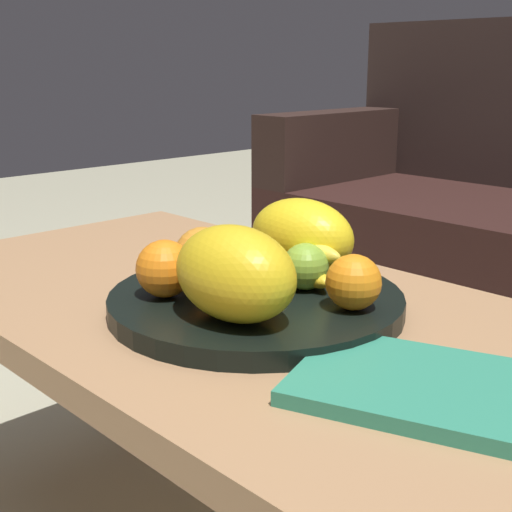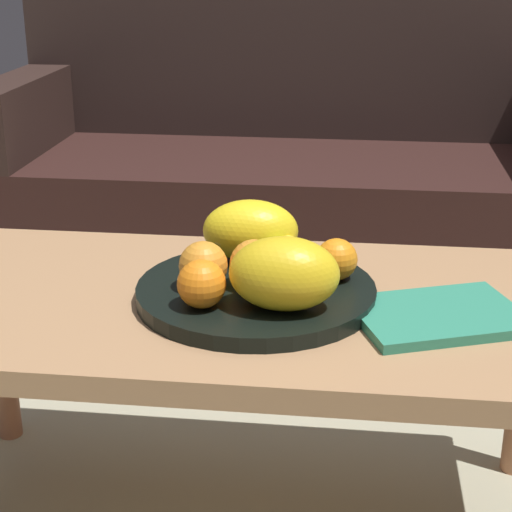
{
  "view_description": "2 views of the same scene",
  "coord_description": "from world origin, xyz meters",
  "px_view_note": "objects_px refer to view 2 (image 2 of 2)",
  "views": [
    {
      "loc": [
        0.66,
        -0.6,
        0.77
      ],
      "look_at": [
        0.04,
        -0.01,
        0.53
      ],
      "focal_mm": 48.83,
      "sensor_mm": 36.0,
      "label": 1
    },
    {
      "loc": [
        0.19,
        -1.24,
        1.0
      ],
      "look_at": [
        0.04,
        -0.01,
        0.53
      ],
      "focal_mm": 58.99,
      "sensor_mm": 36.0,
      "label": 2
    }
  ],
  "objects_px": {
    "banana_bunch": "(262,252)",
    "orange_right": "(336,259)",
    "melon_large_front": "(251,231)",
    "melon_smaller_beside": "(284,274)",
    "orange_front": "(254,264)",
    "magazine": "(438,315)",
    "couch": "(284,180)",
    "apple_front": "(280,255)",
    "fruit_bowl": "(256,292)",
    "orange_back": "(202,284)",
    "orange_left": "(203,265)",
    "coffee_table": "(235,326)"
  },
  "relations": [
    {
      "from": "couch",
      "to": "banana_bunch",
      "type": "distance_m",
      "value": 1.2
    },
    {
      "from": "couch",
      "to": "orange_left",
      "type": "xyz_separation_m",
      "value": [
        -0.01,
        -1.29,
        0.21
      ]
    },
    {
      "from": "melon_large_front",
      "to": "apple_front",
      "type": "distance_m",
      "value": 0.08
    },
    {
      "from": "orange_back",
      "to": "apple_front",
      "type": "bearing_deg",
      "value": 55.33
    },
    {
      "from": "orange_front",
      "to": "apple_front",
      "type": "distance_m",
      "value": 0.07
    },
    {
      "from": "orange_back",
      "to": "apple_front",
      "type": "xyz_separation_m",
      "value": [
        0.1,
        0.15,
        -0.01
      ]
    },
    {
      "from": "coffee_table",
      "to": "orange_front",
      "type": "relative_size",
      "value": 14.52
    },
    {
      "from": "melon_large_front",
      "to": "melon_smaller_beside",
      "type": "distance_m",
      "value": 0.21
    },
    {
      "from": "apple_front",
      "to": "fruit_bowl",
      "type": "bearing_deg",
      "value": -120.23
    },
    {
      "from": "couch",
      "to": "magazine",
      "type": "relative_size",
      "value": 6.8
    },
    {
      "from": "fruit_bowl",
      "to": "magazine",
      "type": "relative_size",
      "value": 1.54
    },
    {
      "from": "melon_large_front",
      "to": "melon_smaller_beside",
      "type": "relative_size",
      "value": 0.99
    },
    {
      "from": "apple_front",
      "to": "couch",
      "type": "bearing_deg",
      "value": 94.75
    },
    {
      "from": "orange_front",
      "to": "orange_right",
      "type": "distance_m",
      "value": 0.14
    },
    {
      "from": "couch",
      "to": "melon_large_front",
      "type": "relative_size",
      "value": 10.4
    },
    {
      "from": "orange_left",
      "to": "banana_bunch",
      "type": "relative_size",
      "value": 0.48
    },
    {
      "from": "fruit_bowl",
      "to": "orange_right",
      "type": "xyz_separation_m",
      "value": [
        0.13,
        0.04,
        0.05
      ]
    },
    {
      "from": "coffee_table",
      "to": "apple_front",
      "type": "bearing_deg",
      "value": 36.83
    },
    {
      "from": "magazine",
      "to": "orange_front",
      "type": "bearing_deg",
      "value": 151.88
    },
    {
      "from": "orange_left",
      "to": "fruit_bowl",
      "type": "bearing_deg",
      "value": 15.3
    },
    {
      "from": "orange_right",
      "to": "orange_back",
      "type": "height_order",
      "value": "orange_back"
    },
    {
      "from": "banana_bunch",
      "to": "magazine",
      "type": "bearing_deg",
      "value": -23.89
    },
    {
      "from": "couch",
      "to": "magazine",
      "type": "bearing_deg",
      "value": -74.95
    },
    {
      "from": "fruit_bowl",
      "to": "melon_large_front",
      "type": "distance_m",
      "value": 0.13
    },
    {
      "from": "orange_right",
      "to": "banana_bunch",
      "type": "relative_size",
      "value": 0.42
    },
    {
      "from": "banana_bunch",
      "to": "orange_right",
      "type": "bearing_deg",
      "value": -17.24
    },
    {
      "from": "orange_front",
      "to": "melon_large_front",
      "type": "bearing_deg",
      "value": 99.96
    },
    {
      "from": "couch",
      "to": "fruit_bowl",
      "type": "height_order",
      "value": "couch"
    },
    {
      "from": "orange_right",
      "to": "apple_front",
      "type": "distance_m",
      "value": 0.09
    },
    {
      "from": "orange_front",
      "to": "magazine",
      "type": "bearing_deg",
      "value": -7.61
    },
    {
      "from": "melon_large_front",
      "to": "orange_back",
      "type": "relative_size",
      "value": 2.2
    },
    {
      "from": "fruit_bowl",
      "to": "melon_smaller_beside",
      "type": "bearing_deg",
      "value": -58.12
    },
    {
      "from": "coffee_table",
      "to": "banana_bunch",
      "type": "bearing_deg",
      "value": 64.1
    },
    {
      "from": "couch",
      "to": "apple_front",
      "type": "xyz_separation_m",
      "value": [
        0.1,
        -1.21,
        0.21
      ]
    },
    {
      "from": "fruit_bowl",
      "to": "orange_left",
      "type": "relative_size",
      "value": 4.97
    },
    {
      "from": "orange_front",
      "to": "apple_front",
      "type": "relative_size",
      "value": 1.25
    },
    {
      "from": "melon_smaller_beside",
      "to": "magazine",
      "type": "height_order",
      "value": "melon_smaller_beside"
    },
    {
      "from": "banana_bunch",
      "to": "apple_front",
      "type": "bearing_deg",
      "value": -35.38
    },
    {
      "from": "banana_bunch",
      "to": "magazine",
      "type": "relative_size",
      "value": 0.65
    },
    {
      "from": "fruit_bowl",
      "to": "couch",
      "type": "bearing_deg",
      "value": 93.02
    },
    {
      "from": "orange_front",
      "to": "fruit_bowl",
      "type": "bearing_deg",
      "value": 71.6
    },
    {
      "from": "melon_smaller_beside",
      "to": "orange_back",
      "type": "relative_size",
      "value": 2.23
    },
    {
      "from": "orange_left",
      "to": "banana_bunch",
      "type": "xyz_separation_m",
      "value": [
        0.08,
        0.1,
        -0.01
      ]
    },
    {
      "from": "couch",
      "to": "orange_right",
      "type": "height_order",
      "value": "couch"
    },
    {
      "from": "banana_bunch",
      "to": "melon_smaller_beside",
      "type": "bearing_deg",
      "value": -72.62
    },
    {
      "from": "coffee_table",
      "to": "magazine",
      "type": "relative_size",
      "value": 4.54
    },
    {
      "from": "coffee_table",
      "to": "banana_bunch",
      "type": "height_order",
      "value": "banana_bunch"
    },
    {
      "from": "coffee_table",
      "to": "orange_right",
      "type": "distance_m",
      "value": 0.2
    },
    {
      "from": "orange_left",
      "to": "magazine",
      "type": "distance_m",
      "value": 0.37
    },
    {
      "from": "melon_large_front",
      "to": "melon_smaller_beside",
      "type": "height_order",
      "value": "melon_smaller_beside"
    }
  ]
}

